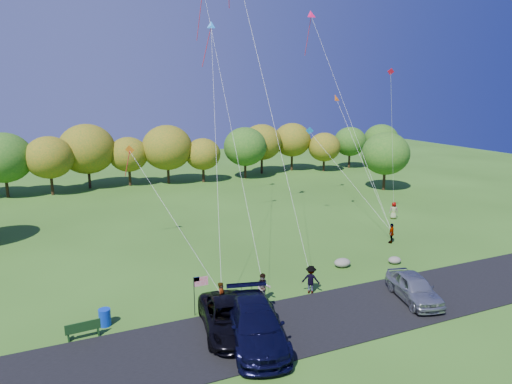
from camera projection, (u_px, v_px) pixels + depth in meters
ground at (306, 288)px, 29.83m from camera, size 140.00×140.00×0.00m
asphalt_lane at (340, 314)px, 26.25m from camera, size 44.00×6.00×0.06m
treeline at (184, 149)px, 62.36m from camera, size 75.86×28.30×8.38m
minivan_dark at (228, 317)px, 24.20m from camera, size 3.55×6.12×1.60m
minivan_navy at (256, 325)px, 23.14m from camera, size 4.12×7.01×1.91m
minivan_silver at (414, 287)px, 27.83m from camera, size 3.03×5.09×1.62m
flyer_a at (222, 297)px, 26.54m from camera, size 0.74×0.77×1.78m
flyer_b at (263, 288)px, 27.57m from camera, size 1.08×0.96×1.86m
flyer_c at (311, 279)px, 28.90m from camera, size 1.35×1.25×1.83m
flyer_d at (391, 233)px, 38.38m from camera, size 1.04×0.96×1.71m
flyer_e at (394, 210)px, 45.61m from camera, size 1.00×0.88×1.72m
park_bench at (83, 329)px, 23.65m from camera, size 1.76×0.49×0.97m
trash_barrel at (105, 317)px, 24.97m from camera, size 0.64×0.64×0.96m
flag_assembly at (198, 286)px, 25.91m from camera, size 0.87×0.56×2.35m
boulder_near at (342, 263)px, 33.31m from camera, size 1.26×0.98×0.63m
boulder_far at (395, 260)px, 33.97m from camera, size 0.99×0.82×0.52m
kites_aloft at (254, 5)px, 39.18m from camera, size 22.23×11.82×17.76m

